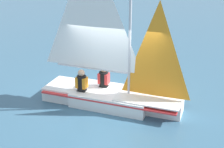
# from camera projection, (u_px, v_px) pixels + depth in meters

# --- Properties ---
(ground_plane) EXTENTS (260.00, 260.00, 0.00)m
(ground_plane) POSITION_uv_depth(u_px,v_px,m) (112.00, 104.00, 10.12)
(ground_plane) COLOR #38607A
(sailboat_main) EXTENTS (3.53, 4.44, 5.03)m
(sailboat_main) POSITION_uv_depth(u_px,v_px,m) (110.00, 83.00, 9.87)
(sailboat_main) COLOR white
(sailboat_main) RESTS_ON ground_plane
(sailor_helm) EXTENTS (0.41, 0.43, 1.16)m
(sailor_helm) POSITION_uv_depth(u_px,v_px,m) (104.00, 81.00, 10.26)
(sailor_helm) COLOR black
(sailor_helm) RESTS_ON ground_plane
(sailor_crew) EXTENTS (0.41, 0.43, 1.16)m
(sailor_crew) POSITION_uv_depth(u_px,v_px,m) (82.00, 86.00, 9.95)
(sailor_crew) COLOR black
(sailor_crew) RESTS_ON ground_plane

